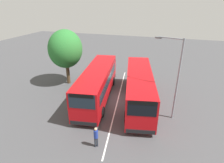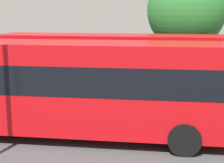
% 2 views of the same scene
% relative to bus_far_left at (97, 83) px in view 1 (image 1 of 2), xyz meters
% --- Properties ---
extents(ground_plane, '(79.14, 79.14, 0.00)m').
position_rel_bus_far_left_xyz_m(ground_plane, '(-0.20, 2.31, -1.88)').
color(ground_plane, '#424244').
extents(bus_far_left, '(11.55, 4.28, 3.41)m').
position_rel_bus_far_left_xyz_m(bus_far_left, '(0.00, 0.00, 0.00)').
color(bus_far_left, '#B70C11').
rests_on(bus_far_left, ground).
extents(bus_center_left, '(11.57, 4.78, 3.41)m').
position_rel_bus_far_left_xyz_m(bus_center_left, '(-0.35, 4.54, 0.00)').
color(bus_center_left, '#B70C11').
rests_on(bus_center_left, ground).
extents(pedestrian, '(0.45, 0.45, 1.74)m').
position_rel_bus_far_left_xyz_m(pedestrian, '(7.11, 2.69, -0.85)').
color(pedestrian, '#232833').
rests_on(pedestrian, ground).
extents(street_lamp, '(0.83, 2.39, 7.47)m').
position_rel_bus_far_left_xyz_m(street_lamp, '(1.41, 7.88, 2.43)').
color(street_lamp, gray).
rests_on(street_lamp, ground).
extents(depot_tree, '(4.53, 4.08, 7.01)m').
position_rel_bus_far_left_xyz_m(depot_tree, '(-2.65, -5.22, 2.73)').
color(depot_tree, '#4C3823').
rests_on(depot_tree, ground).
extents(lane_stripe_outer_left, '(17.06, 2.70, 0.01)m').
position_rel_bus_far_left_xyz_m(lane_stripe_outer_left, '(-0.20, 2.31, -1.88)').
color(lane_stripe_outer_left, silver).
rests_on(lane_stripe_outer_left, ground).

